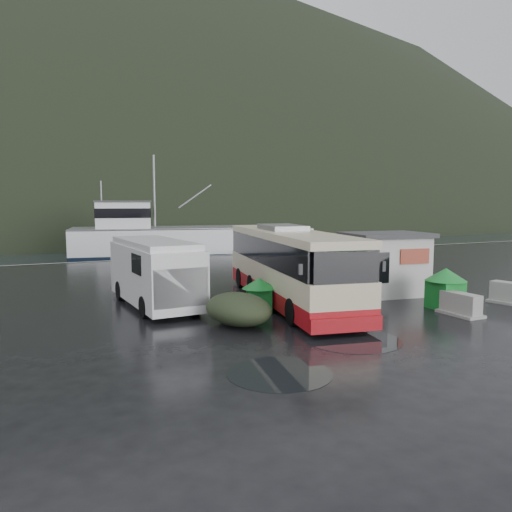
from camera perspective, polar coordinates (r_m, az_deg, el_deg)
name	(u,v)px	position (r m, az deg, el deg)	size (l,w,h in m)	color
ground	(255,315)	(18.85, -0.17, -6.76)	(160.00, 160.00, 0.00)	black
harbor_water	(58,220)	(126.96, -21.67, 3.90)	(300.00, 180.00, 0.02)	black
quay_edge	(140,259)	(37.70, -13.10, -0.38)	(160.00, 0.60, 1.50)	#999993
headland	(61,210)	(267.27, -21.40, 4.91)	(780.00, 540.00, 570.00)	black
coach_bus	(288,302)	(21.20, 3.74, -5.31)	(2.91, 11.53, 3.26)	beige
white_van	(155,306)	(20.91, -11.42, -5.58)	(2.24, 6.51, 2.72)	silver
waste_bin_left	(259,312)	(19.40, 0.34, -6.38)	(0.95, 0.95, 1.33)	#17832C
waste_bin_right	(445,308)	(21.38, 20.74, -5.61)	(1.16, 1.16, 1.62)	#17832C
dome_tent	(238,325)	(17.43, -2.03, -7.85)	(2.01, 2.82, 1.11)	#27301D
ticket_kiosk	(385,294)	(23.67, 14.49, -4.28)	(3.63, 2.75, 2.84)	beige
jersey_barrier_a	(460,315)	(20.35, 22.28, -6.26)	(0.84, 1.69, 0.84)	#999993
jersey_barrier_b	(348,305)	(21.07, 10.52, -5.48)	(0.81, 1.61, 0.81)	#999993
jersey_barrier_c	(511,304)	(23.42, 27.17, -4.89)	(0.89, 1.78, 0.89)	#999993
fishing_trawler	(186,246)	(48.00, -8.03, 1.12)	(24.60, 5.40, 9.84)	silver
puddles	(336,322)	(17.95, 9.16, -7.49)	(12.85, 13.67, 0.01)	black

